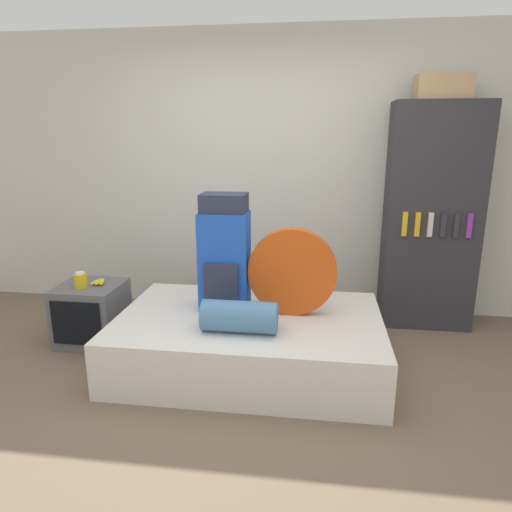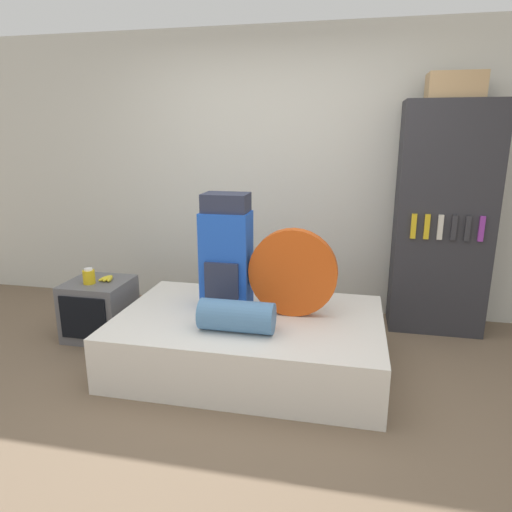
{
  "view_description": "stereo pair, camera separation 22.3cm",
  "coord_description": "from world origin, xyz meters",
  "views": [
    {
      "loc": [
        0.45,
        -2.49,
        1.67
      ],
      "look_at": [
        0.03,
        0.56,
        0.85
      ],
      "focal_mm": 32.0,
      "sensor_mm": 36.0,
      "label": 1
    },
    {
      "loc": [
        0.67,
        -2.45,
        1.67
      ],
      "look_at": [
        0.03,
        0.56,
        0.85
      ],
      "focal_mm": 32.0,
      "sensor_mm": 36.0,
      "label": 2
    }
  ],
  "objects": [
    {
      "name": "tent_bag",
      "position": [
        0.28,
        0.65,
        0.71
      ],
      "size": [
        0.64,
        0.09,
        0.64
      ],
      "color": "#D14C14",
      "rests_on": "bed"
    },
    {
      "name": "banana_bunch",
      "position": [
        -1.3,
        0.84,
        0.5
      ],
      "size": [
        0.12,
        0.15,
        0.03
      ],
      "color": "yellow",
      "rests_on": "television"
    },
    {
      "name": "canister",
      "position": [
        -1.41,
        0.74,
        0.55
      ],
      "size": [
        0.1,
        0.1,
        0.13
      ],
      "color": "gold",
      "rests_on": "television"
    },
    {
      "name": "bed",
      "position": [
        -0.02,
        0.56,
        0.2
      ],
      "size": [
        1.9,
        1.24,
        0.4
      ],
      "color": "silver",
      "rests_on": "ground_plane"
    },
    {
      "name": "cardboard_box",
      "position": [
        1.4,
        1.58,
        2.04
      ],
      "size": [
        0.42,
        0.27,
        0.2
      ],
      "color": "tan",
      "rests_on": "bookshelf"
    },
    {
      "name": "television",
      "position": [
        -1.38,
        0.8,
        0.24
      ],
      "size": [
        0.5,
        0.5,
        0.49
      ],
      "color": "#5B5B60",
      "rests_on": "ground_plane"
    },
    {
      "name": "backpack",
      "position": [
        -0.22,
        0.68,
        0.81
      ],
      "size": [
        0.35,
        0.28,
        0.87
      ],
      "color": "blue",
      "rests_on": "bed"
    },
    {
      "name": "sleeping_roll",
      "position": [
        -0.05,
        0.28,
        0.5
      ],
      "size": [
        0.5,
        0.21,
        0.21
      ],
      "color": "teal",
      "rests_on": "bed"
    },
    {
      "name": "wall_back",
      "position": [
        0.0,
        1.84,
        1.3
      ],
      "size": [
        8.0,
        0.05,
        2.6
      ],
      "color": "silver",
      "rests_on": "ground_plane"
    },
    {
      "name": "bookshelf",
      "position": [
        1.42,
        1.58,
        0.97
      ],
      "size": [
        0.77,
        0.42,
        1.94
      ],
      "color": "#2D2D33",
      "rests_on": "ground_plane"
    },
    {
      "name": "ground_plane",
      "position": [
        0.0,
        0.0,
        0.0
      ],
      "size": [
        16.0,
        16.0,
        0.0
      ],
      "primitive_type": "plane",
      "color": "brown"
    }
  ]
}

